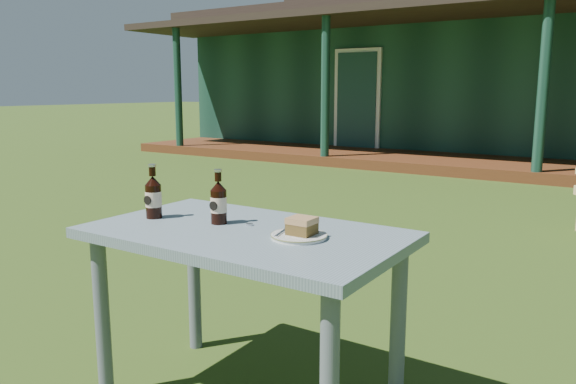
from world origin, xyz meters
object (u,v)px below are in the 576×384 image
Objects in this scene: cafe_table at (245,256)px; cola_bottle_near at (219,202)px; cola_bottle_far at (153,197)px; cake_slice at (302,226)px; plate at (299,236)px.

cola_bottle_near is (-0.15, 0.03, 0.19)m from cafe_table.
cola_bottle_near reaches higher than cafe_table.
cake_slice is at bearing 4.99° from cola_bottle_far.
cake_slice is 0.69m from cola_bottle_far.
cola_bottle_far reaches higher than plate.
cafe_table is 0.48m from cola_bottle_far.
cola_bottle_near reaches higher than cake_slice.
cola_bottle_near is 0.97× the size of cola_bottle_far.
cafe_table is at bearing -9.92° from cola_bottle_near.
cafe_table is at bearing 5.60° from cola_bottle_far.
cafe_table is 13.04× the size of cake_slice.
cafe_table is 0.28m from cake_slice.
plate is at bearing 4.48° from cola_bottle_far.
plate reaches higher than cafe_table.
plate is at bearing -140.70° from cake_slice.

